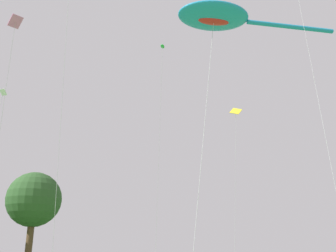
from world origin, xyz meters
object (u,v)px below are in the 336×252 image
(big_show_kite, at_px, (217,17))
(tree_shrub_far, at_px, (34,200))
(small_kite_delta_white, at_px, (13,37))
(small_kite_box_yellow, at_px, (236,119))
(small_kite_bird_shape, at_px, (162,58))

(big_show_kite, height_order, tree_shrub_far, big_show_kite)
(small_kite_delta_white, height_order, small_kite_box_yellow, small_kite_delta_white)
(small_kite_box_yellow, relative_size, small_kite_bird_shape, 0.70)
(small_kite_box_yellow, xyz_separation_m, tree_shrub_far, (-11.52, 25.10, -5.13))
(small_kite_bird_shape, bearing_deg, tree_shrub_far, -137.83)
(tree_shrub_far, bearing_deg, small_kite_bird_shape, -74.71)
(small_kite_delta_white, bearing_deg, tree_shrub_far, -35.22)
(big_show_kite, bearing_deg, small_kite_box_yellow, -116.85)
(small_kite_box_yellow, distance_m, tree_shrub_far, 28.10)
(small_kite_box_yellow, xyz_separation_m, small_kite_bird_shape, (-5.64, 3.57, 6.28))
(tree_shrub_far, bearing_deg, small_kite_delta_white, -107.05)
(small_kite_box_yellow, distance_m, small_kite_bird_shape, 9.16)
(small_kite_bird_shape, distance_m, tree_shrub_far, 25.08)
(small_kite_box_yellow, bearing_deg, big_show_kite, 30.10)
(big_show_kite, bearing_deg, tree_shrub_far, -61.19)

